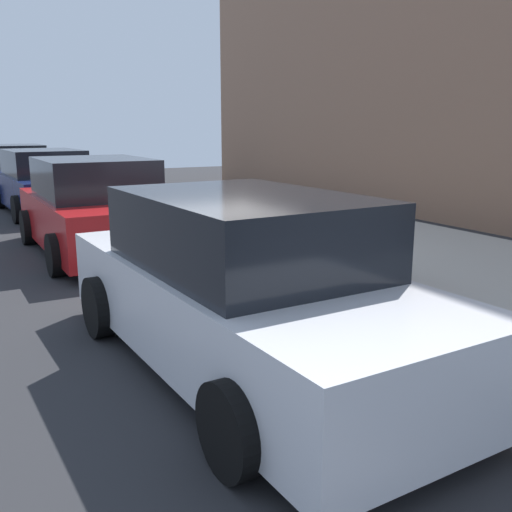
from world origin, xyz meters
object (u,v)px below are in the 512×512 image
(suitcase_red_0, at_px, (385,269))
(suitcase_olive_3, at_px, (327,245))
(suitcase_black_1, at_px, (366,258))
(suitcase_navy_2, at_px, (345,252))
(parked_car_white_0, at_px, (244,288))
(parked_car_charcoal_3, at_px, (18,170))
(fire_hydrant, at_px, (260,221))
(bollard_post, at_px, (238,216))
(parked_car_navy_2, at_px, (45,183))
(parked_car_red_1, at_px, (96,209))
(suitcase_silver_5, at_px, (290,239))
(suitcase_teal_4, at_px, (305,245))

(suitcase_red_0, distance_m, suitcase_olive_3, 1.38)
(suitcase_black_1, xyz_separation_m, suitcase_olive_3, (0.92, -0.03, -0.00))
(suitcase_navy_2, distance_m, parked_car_white_0, 3.04)
(suitcase_navy_2, bearing_deg, parked_car_charcoal_3, 9.52)
(fire_hydrant, height_order, parked_car_charcoal_3, parked_car_charcoal_3)
(bollard_post, distance_m, parked_car_navy_2, 6.67)
(fire_hydrant, relative_size, parked_car_navy_2, 0.17)
(suitcase_black_1, height_order, parked_car_white_0, parked_car_white_0)
(suitcase_black_1, bearing_deg, parked_car_charcoal_3, 9.22)
(suitcase_red_0, distance_m, parked_car_charcoal_3, 15.86)
(parked_car_white_0, height_order, parked_car_charcoal_3, parked_car_white_0)
(parked_car_red_1, bearing_deg, suitcase_silver_5, -134.09)
(bollard_post, distance_m, parked_car_red_1, 2.47)
(suitcase_red_0, height_order, suitcase_silver_5, suitcase_red_0)
(parked_car_red_1, xyz_separation_m, parked_car_navy_2, (5.41, 0.00, -0.02))
(suitcase_teal_4, height_order, parked_car_red_1, parked_car_red_1)
(suitcase_navy_2, bearing_deg, suitcase_teal_4, 2.04)
(parked_car_charcoal_3, bearing_deg, suitcase_black_1, -170.78)
(suitcase_olive_3, bearing_deg, fire_hydrant, 1.24)
(parked_car_navy_2, bearing_deg, bollard_post, -159.74)
(suitcase_navy_2, bearing_deg, suitcase_silver_5, 0.66)
(suitcase_olive_3, bearing_deg, suitcase_navy_2, 176.86)
(suitcase_black_1, xyz_separation_m, parked_car_navy_2, (9.66, 2.47, 0.25))
(fire_hydrant, relative_size, parked_car_white_0, 0.17)
(suitcase_black_1, xyz_separation_m, parked_car_charcoal_3, (15.22, 2.47, 0.24))
(suitcase_teal_4, relative_size, parked_car_red_1, 0.17)
(parked_car_white_0, distance_m, parked_car_charcoal_3, 16.51)
(suitcase_red_0, bearing_deg, suitcase_navy_2, -5.17)
(suitcase_black_1, relative_size, suitcase_teal_4, 1.34)
(suitcase_red_0, xyz_separation_m, suitcase_black_1, (0.46, -0.08, 0.05))
(suitcase_olive_3, height_order, parked_car_charcoal_3, parked_car_charcoal_3)
(suitcase_black_1, distance_m, suitcase_silver_5, 1.87)
(suitcase_navy_2, relative_size, parked_car_charcoal_3, 0.23)
(suitcase_silver_5, bearing_deg, parked_car_charcoal_3, 10.44)
(bollard_post, bearing_deg, suitcase_teal_4, -176.22)
(suitcase_black_1, bearing_deg, parked_car_navy_2, 14.35)
(suitcase_black_1, relative_size, fire_hydrant, 1.24)
(suitcase_olive_3, xyz_separation_m, parked_car_white_0, (-2.21, 2.50, 0.26))
(parked_car_red_1, xyz_separation_m, parked_car_charcoal_3, (10.96, 0.00, -0.03))
(suitcase_navy_2, distance_m, suitcase_silver_5, 1.42)
(suitcase_teal_4, bearing_deg, parked_car_navy_2, 16.47)
(suitcase_black_1, xyz_separation_m, suitcase_navy_2, (0.46, -0.01, -0.01))
(suitcase_red_0, height_order, suitcase_navy_2, suitcase_navy_2)
(suitcase_red_0, xyz_separation_m, parked_car_white_0, (-0.83, 2.39, 0.31))
(suitcase_silver_5, bearing_deg, suitcase_red_0, 178.37)
(suitcase_black_1, distance_m, suitcase_teal_4, 1.40)
(parked_car_navy_2, bearing_deg, parked_car_red_1, 180.00)
(parked_car_navy_2, bearing_deg, suitcase_teal_4, -163.53)
(suitcase_olive_3, bearing_deg, suitcase_red_0, 175.51)
(suitcase_teal_4, distance_m, parked_car_white_0, 3.65)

